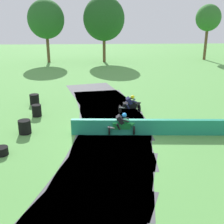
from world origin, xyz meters
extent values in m
plane|color=#569947|center=(0.00, 0.00, 0.00)|extent=(120.00, 120.00, 0.00)
cube|color=#47474C|center=(-1.11, -5.96, 0.00)|extent=(6.32, 9.14, 0.01)
cube|color=#47474C|center=(-0.43, -3.01, 0.00)|extent=(5.55, 8.91, 0.01)
cube|color=#47474C|center=(-0.06, 0.00, 0.00)|extent=(4.73, 8.57, 0.01)
cube|color=#47474C|center=(-0.02, 3.04, 0.00)|extent=(4.51, 8.47, 0.01)
cube|color=#47474C|center=(-0.30, 6.05, 0.00)|extent=(5.35, 8.83, 0.01)
cube|color=#47474C|center=(-0.90, 9.03, 0.00)|extent=(6.13, 9.09, 0.01)
cube|color=#1E8466|center=(5.28, -0.35, 0.45)|extent=(15.39, 1.33, 0.90)
cylinder|color=black|center=(1.16, -0.11, 0.29)|extent=(0.13, 0.71, 0.70)
cylinder|color=black|center=(-0.24, -0.03, 0.29)|extent=(0.13, 0.71, 0.70)
cube|color=#198438|center=(0.46, -0.13, 0.59)|extent=(1.02, 0.41, 0.45)
ellipsoid|color=#198438|center=(0.63, -0.19, 0.84)|extent=(0.46, 0.34, 0.29)
cone|color=#198438|center=(1.13, -0.19, 0.71)|extent=(0.41, 0.40, 0.46)
cylinder|color=#B2B2B7|center=(-0.15, -0.20, 0.49)|extent=(0.41, 0.12, 0.17)
cube|color=black|center=(0.37, -0.19, 0.96)|extent=(0.51, 0.39, 0.61)
sphere|color=#1E7FE0|center=(0.59, -0.26, 1.24)|extent=(0.26, 0.26, 0.26)
cylinder|color=black|center=(0.66, -0.04, 1.02)|extent=(0.43, 0.11, 0.24)
cylinder|color=black|center=(0.64, -0.39, 0.96)|extent=(0.43, 0.11, 0.24)
cylinder|color=black|center=(0.29, 0.06, 0.64)|extent=(0.28, 0.18, 0.42)
cylinder|color=black|center=(0.27, -0.30, 0.58)|extent=(0.28, 0.18, 0.42)
cylinder|color=black|center=(2.07, 3.90, 0.29)|extent=(0.19, 0.75, 0.74)
cylinder|color=black|center=(0.68, 3.71, 0.29)|extent=(0.19, 0.75, 0.74)
cube|color=black|center=(1.38, 3.72, 0.58)|extent=(1.04, 0.51, 0.46)
ellipsoid|color=black|center=(1.57, 3.68, 0.83)|extent=(0.48, 0.39, 0.31)
cone|color=black|center=(2.06, 3.78, 0.69)|extent=(0.42, 0.41, 0.48)
cylinder|color=#B2B2B7|center=(0.80, 3.55, 0.47)|extent=(0.42, 0.18, 0.18)
cube|color=#1E1E4C|center=(1.32, 3.61, 0.94)|extent=(0.52, 0.45, 0.62)
sphere|color=yellow|center=(1.55, 3.56, 1.22)|extent=(0.26, 0.26, 0.26)
cylinder|color=#1E1E4C|center=(1.57, 3.81, 1.02)|extent=(0.43, 0.20, 0.24)
cylinder|color=#1E1E4C|center=(1.62, 3.47, 0.92)|extent=(0.43, 0.20, 0.24)
cylinder|color=#1E1E4C|center=(1.18, 3.86, 0.65)|extent=(0.27, 0.23, 0.42)
cylinder|color=#1E1E4C|center=(1.23, 3.52, 0.55)|extent=(0.27, 0.23, 0.42)
cylinder|color=black|center=(-5.62, -2.23, 0.10)|extent=(0.65, 0.65, 0.20)
cylinder|color=black|center=(-5.62, -2.23, 0.30)|extent=(0.65, 0.65, 0.20)
cylinder|color=black|center=(-5.11, 0.42, 0.10)|extent=(0.72, 0.72, 0.20)
cylinder|color=black|center=(-5.11, 0.42, 0.30)|extent=(0.72, 0.72, 0.20)
cylinder|color=black|center=(-5.11, 0.42, 0.50)|extent=(0.72, 0.72, 0.20)
cylinder|color=black|center=(-5.11, 0.42, 0.70)|extent=(0.72, 0.72, 0.20)
cylinder|color=black|center=(-5.02, 3.41, 0.10)|extent=(0.63, 0.63, 0.20)
cylinder|color=black|center=(-5.02, 3.41, 0.30)|extent=(0.63, 0.63, 0.20)
cylinder|color=black|center=(-5.02, 3.41, 0.50)|extent=(0.63, 0.63, 0.20)
cylinder|color=black|center=(-5.02, 3.41, 0.70)|extent=(0.63, 0.63, 0.20)
cylinder|color=black|center=(-5.74, 6.22, 0.10)|extent=(0.71, 0.71, 0.20)
cylinder|color=black|center=(-5.74, 6.22, 0.30)|extent=(0.71, 0.71, 0.20)
cylinder|color=black|center=(-5.74, 6.22, 0.50)|extent=(0.71, 0.71, 0.20)
cylinder|color=black|center=(-5.74, 6.22, 0.70)|extent=(0.71, 0.71, 0.20)
cone|color=orange|center=(5.63, 0.10, 0.22)|extent=(0.28, 0.28, 0.44)
cylinder|color=brown|center=(16.62, 29.83, 2.41)|extent=(0.44, 0.44, 4.82)
ellipsoid|color=#2D6B28|center=(16.62, 29.83, 6.45)|extent=(3.85, 3.85, 4.04)
cylinder|color=brown|center=(0.34, 28.25, 1.87)|extent=(0.44, 0.44, 3.74)
ellipsoid|color=#1E511E|center=(0.34, 28.25, 6.32)|extent=(6.07, 6.07, 6.37)
cylinder|color=brown|center=(-8.08, 28.23, 2.00)|extent=(0.44, 0.44, 3.99)
ellipsoid|color=#235B23|center=(-8.08, 28.23, 6.24)|extent=(5.29, 5.29, 5.55)
camera|label=1|loc=(-0.93, -14.74, 6.33)|focal=44.54mm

